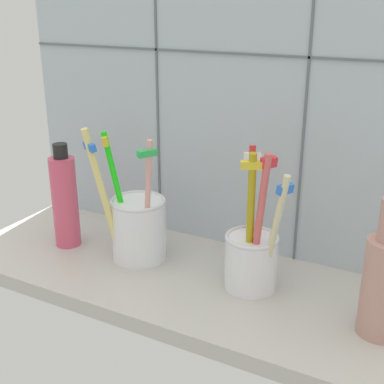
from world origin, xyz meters
TOP-DOWN VIEW (x-y plane):
  - counter_slab at (0.00, 0.00)cm, footprint 64.00×22.00cm
  - tile_wall_back at (0.00, 12.00)cm, footprint 64.00×2.20cm
  - toothbrush_cup_left at (-8.20, 1.19)cm, footprint 8.78×9.76cm
  - toothbrush_cup_right at (8.26, 1.30)cm, footprint 8.28×7.08cm
  - soap_bottle at (-19.56, -0.50)cm, footprint 3.62×3.62cm

SIDE VIEW (x-z plane):
  - counter_slab at x=0.00cm, z-range 0.00..2.00cm
  - toothbrush_cup_right at x=8.26cm, z-range -2.45..15.49cm
  - toothbrush_cup_left at x=-8.20cm, z-range -2.63..16.26cm
  - soap_bottle at x=-19.56cm, z-range 1.33..16.29cm
  - tile_wall_back at x=0.00cm, z-range 0.00..45.00cm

